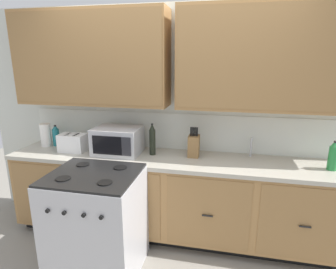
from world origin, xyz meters
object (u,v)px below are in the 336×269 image
(knife_block, at_px, (194,146))
(bottle_green, at_px, (333,156))
(paper_towel_roll, at_px, (46,135))
(stove_range, at_px, (97,223))
(toaster, at_px, (73,143))
(microwave, at_px, (118,141))
(bottle_dark, at_px, (152,140))
(bottle_teal, at_px, (56,136))

(knife_block, bearing_deg, bottle_green, -4.50)
(bottle_green, bearing_deg, paper_towel_roll, 177.98)
(stove_range, height_order, paper_towel_roll, paper_towel_roll)
(bottle_green, bearing_deg, knife_block, 175.50)
(toaster, bearing_deg, paper_towel_roll, 164.62)
(knife_block, distance_m, bottle_green, 1.27)
(microwave, height_order, bottle_dark, bottle_dark)
(bottle_dark, bearing_deg, knife_block, 4.35)
(toaster, distance_m, bottle_green, 2.57)
(stove_range, height_order, bottle_dark, bottle_dark)
(microwave, relative_size, knife_block, 1.55)
(paper_towel_roll, height_order, bottle_green, bottle_green)
(bottle_green, bearing_deg, bottle_teal, 177.25)
(stove_range, xyz_separation_m, bottle_green, (2.03, 0.62, 0.56))
(knife_block, bearing_deg, toaster, -175.36)
(toaster, bearing_deg, stove_range, -48.58)
(stove_range, relative_size, toaster, 3.39)
(stove_range, relative_size, microwave, 1.98)
(stove_range, height_order, bottle_teal, bottle_teal)
(paper_towel_roll, bearing_deg, bottle_dark, -1.70)
(knife_block, bearing_deg, bottle_teal, 178.65)
(knife_block, distance_m, paper_towel_roll, 1.71)
(microwave, xyz_separation_m, toaster, (-0.50, -0.03, -0.04))
(toaster, height_order, bottle_dark, bottle_dark)
(microwave, relative_size, paper_towel_roll, 1.85)
(paper_towel_roll, bearing_deg, bottle_green, -2.02)
(paper_towel_roll, height_order, bottle_teal, paper_towel_roll)
(stove_range, distance_m, knife_block, 1.18)
(microwave, relative_size, bottle_teal, 1.97)
(toaster, height_order, knife_block, knife_block)
(stove_range, height_order, microwave, microwave)
(bottle_green, bearing_deg, toaster, -179.87)
(bottle_green, bearing_deg, bottle_dark, 177.73)
(microwave, relative_size, bottle_dark, 1.44)
(stove_range, bearing_deg, paper_towel_roll, 142.53)
(stove_range, distance_m, toaster, 0.97)
(toaster, relative_size, bottle_dark, 0.84)
(bottle_teal, xyz_separation_m, bottle_green, (2.87, -0.14, 0.01))
(microwave, height_order, paper_towel_roll, microwave)
(knife_block, xyz_separation_m, bottle_dark, (-0.43, -0.03, 0.05))
(bottle_dark, distance_m, bottle_teal, 1.17)
(bottle_dark, bearing_deg, stove_range, -115.97)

